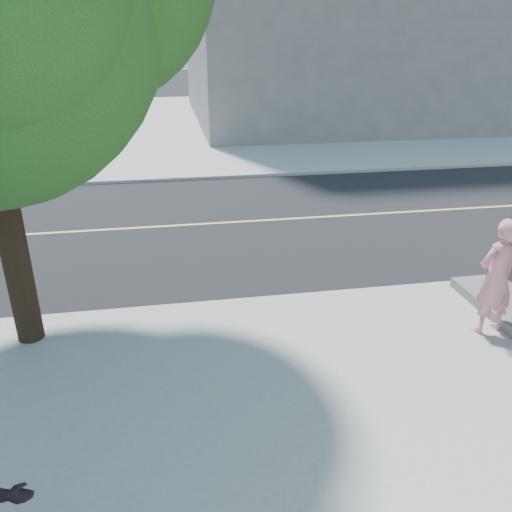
{
  "coord_description": "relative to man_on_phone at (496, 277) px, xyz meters",
  "views": [
    {
      "loc": [
        3.1,
        -8.37,
        4.65
      ],
      "look_at": [
        4.44,
        -0.77,
        1.3
      ],
      "focal_mm": 35.92,
      "sensor_mm": 36.0,
      "label": 1
    }
  ],
  "objects": [
    {
      "name": "man_on_phone",
      "position": [
        0.0,
        0.0,
        0.0
      ],
      "size": [
        0.79,
        0.6,
        1.97
      ],
      "primitive_type": "imported",
      "rotation": [
        0.0,
        0.0,
        3.33
      ],
      "color": "pink",
      "rests_on": "sidewalk_se"
    },
    {
      "name": "road_ew",
      "position": [
        -8.15,
        6.32,
        -1.1
      ],
      "size": [
        140.0,
        9.0,
        0.01
      ],
      "primitive_type": "cube",
      "color": "black",
      "rests_on": "ground"
    },
    {
      "name": "sidewalk_ne",
      "position": [
        5.35,
        23.32,
        -1.04
      ],
      "size": [
        29.0,
        25.0,
        0.12
      ],
      "primitive_type": "cube",
      "color": "#9B9B97",
      "rests_on": "ground"
    }
  ]
}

